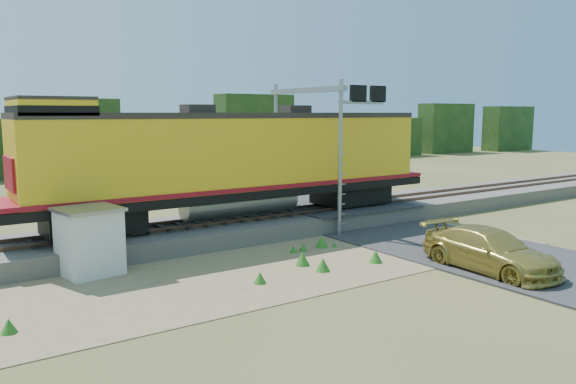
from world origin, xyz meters
TOP-DOWN VIEW (x-y plane):
  - ground at (0.00, 0.00)m, footprint 140.00×140.00m
  - ballast at (0.00, 6.00)m, footprint 70.00×5.00m
  - rails at (0.00, 6.00)m, footprint 70.00×1.54m
  - dirt_shoulder at (-2.00, 0.50)m, footprint 26.00×8.00m
  - road at (7.00, 0.74)m, footprint 7.00×66.00m
  - tree_line_north at (0.00, 38.00)m, footprint 130.00×3.00m
  - weed_clumps at (-3.50, 0.10)m, footprint 15.00×6.20m
  - locomotive at (0.09, 6.00)m, footprint 21.48×3.28m
  - shed at (-7.48, 3.24)m, footprint 2.39×2.39m
  - signal_gantry at (4.68, 5.32)m, footprint 2.95×6.20m
  - car at (5.00, -4.75)m, footprint 2.49×5.57m

SIDE VIEW (x-z plane):
  - ground at x=0.00m, z-range 0.00..0.00m
  - weed_clumps at x=-3.50m, z-range -0.28..0.28m
  - dirt_shoulder at x=-2.00m, z-range 0.00..0.03m
  - road at x=7.00m, z-range -0.34..0.52m
  - ballast at x=0.00m, z-range 0.00..0.80m
  - car at x=5.00m, z-range 0.00..1.59m
  - rails at x=0.00m, z-range 0.80..0.96m
  - shed at x=-7.48m, z-range 0.02..2.50m
  - tree_line_north at x=0.00m, z-range -0.18..6.32m
  - locomotive at x=0.09m, z-range 0.92..6.46m
  - signal_gantry at x=4.68m, z-range 1.84..9.28m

